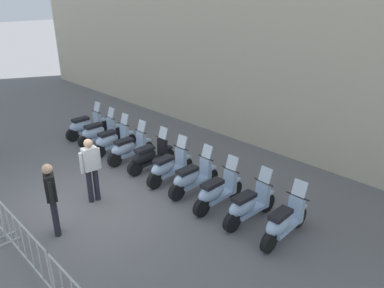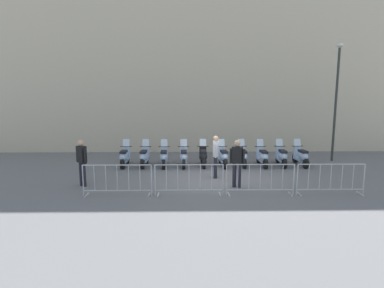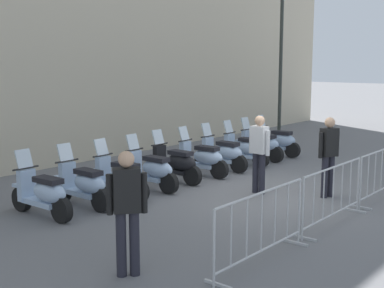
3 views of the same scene
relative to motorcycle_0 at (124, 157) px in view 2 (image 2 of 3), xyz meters
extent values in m
plane|color=slate|center=(4.18, -2.39, -0.45)|extent=(120.00, 120.00, 0.00)
cube|color=beige|center=(4.34, 4.92, 7.52)|extent=(28.05, 3.01, 15.95)
cylinder|color=black|center=(0.00, 0.70, -0.21)|extent=(0.14, 0.48, 0.48)
cylinder|color=black|center=(0.00, -0.54, -0.21)|extent=(0.14, 0.48, 0.48)
cube|color=#A8C1E0|center=(0.00, 0.08, -0.17)|extent=(0.28, 0.87, 0.10)
ellipsoid|color=#A8C1E0|center=(0.00, -0.20, 0.07)|extent=(0.36, 0.84, 0.40)
cube|color=black|center=(0.00, -0.17, 0.29)|extent=(0.28, 0.60, 0.10)
cube|color=#A8C1E0|center=(0.00, 0.51, 0.10)|extent=(0.34, 0.14, 0.60)
cylinder|color=black|center=(0.00, 0.51, 0.43)|extent=(0.56, 0.04, 0.04)
cube|color=silver|center=(0.00, 0.56, 0.61)|extent=(0.32, 0.14, 0.35)
cube|color=#A8C1E0|center=(0.00, 0.70, 0.06)|extent=(0.20, 0.32, 0.06)
cylinder|color=black|center=(0.96, 0.67, -0.21)|extent=(0.16, 0.49, 0.48)
cylinder|color=black|center=(0.91, -0.57, -0.21)|extent=(0.16, 0.49, 0.48)
cube|color=#A8C1E0|center=(0.94, 0.05, -0.17)|extent=(0.31, 0.88, 0.10)
ellipsoid|color=#A8C1E0|center=(0.93, -0.23, 0.07)|extent=(0.39, 0.85, 0.40)
cube|color=black|center=(0.93, -0.20, 0.29)|extent=(0.30, 0.61, 0.10)
cube|color=#A8C1E0|center=(0.96, 0.48, 0.10)|extent=(0.35, 0.15, 0.60)
cylinder|color=black|center=(0.96, 0.48, 0.43)|extent=(0.56, 0.06, 0.04)
cube|color=silver|center=(0.96, 0.53, 0.61)|extent=(0.33, 0.15, 0.35)
cube|color=#A8C1E0|center=(0.96, 0.67, 0.06)|extent=(0.21, 0.33, 0.06)
cylinder|color=black|center=(1.87, 0.59, -0.21)|extent=(0.15, 0.48, 0.48)
cylinder|color=black|center=(1.89, -0.65, -0.21)|extent=(0.15, 0.48, 0.48)
cube|color=#A8C1E0|center=(1.88, -0.03, -0.17)|extent=(0.29, 0.87, 0.10)
ellipsoid|color=#A8C1E0|center=(1.88, -0.31, 0.07)|extent=(0.37, 0.85, 0.40)
cube|color=black|center=(1.88, -0.28, 0.29)|extent=(0.29, 0.60, 0.10)
cube|color=#A8C1E0|center=(1.87, 0.41, 0.10)|extent=(0.34, 0.15, 0.60)
cylinder|color=black|center=(1.87, 0.41, 0.43)|extent=(0.56, 0.05, 0.04)
cube|color=silver|center=(1.87, 0.45, 0.61)|extent=(0.32, 0.14, 0.35)
cube|color=#A8C1E0|center=(1.87, 0.59, 0.06)|extent=(0.21, 0.32, 0.06)
cylinder|color=black|center=(2.82, 0.57, -0.21)|extent=(0.14, 0.48, 0.48)
cylinder|color=black|center=(2.81, -0.67, -0.21)|extent=(0.14, 0.48, 0.48)
cube|color=#A8C1E0|center=(2.82, -0.05, -0.17)|extent=(0.29, 0.87, 0.10)
ellipsoid|color=#A8C1E0|center=(2.82, -0.33, 0.07)|extent=(0.37, 0.84, 0.40)
cube|color=black|center=(2.82, -0.30, 0.29)|extent=(0.28, 0.60, 0.10)
cube|color=#A8C1E0|center=(2.82, 0.38, 0.10)|extent=(0.34, 0.14, 0.60)
cylinder|color=black|center=(2.82, 0.38, 0.43)|extent=(0.56, 0.04, 0.04)
cube|color=silver|center=(2.82, 0.43, 0.61)|extent=(0.32, 0.14, 0.35)
cube|color=#A8C1E0|center=(2.82, 0.57, 0.06)|extent=(0.20, 0.32, 0.06)
cylinder|color=black|center=(3.78, 0.64, -0.21)|extent=(0.15, 0.48, 0.48)
cylinder|color=black|center=(3.74, -0.60, -0.21)|extent=(0.15, 0.48, 0.48)
cube|color=black|center=(3.76, 0.02, -0.17)|extent=(0.30, 0.88, 0.10)
ellipsoid|color=black|center=(3.75, -0.26, 0.07)|extent=(0.38, 0.85, 0.40)
cube|color=black|center=(3.75, -0.23, 0.29)|extent=(0.30, 0.61, 0.10)
cube|color=black|center=(3.77, 0.45, 0.10)|extent=(0.34, 0.15, 0.60)
cylinder|color=black|center=(3.77, 0.45, 0.43)|extent=(0.56, 0.05, 0.04)
cube|color=silver|center=(3.77, 0.50, 0.61)|extent=(0.32, 0.15, 0.35)
cube|color=black|center=(3.78, 0.64, 0.06)|extent=(0.21, 0.33, 0.06)
cylinder|color=black|center=(4.67, 0.56, -0.21)|extent=(0.16, 0.48, 0.48)
cylinder|color=black|center=(4.72, -0.68, -0.21)|extent=(0.16, 0.48, 0.48)
cube|color=#A8C1E0|center=(4.70, -0.06, -0.17)|extent=(0.31, 0.88, 0.10)
ellipsoid|color=#A8C1E0|center=(4.71, -0.34, 0.07)|extent=(0.39, 0.85, 0.40)
cube|color=black|center=(4.71, -0.31, 0.29)|extent=(0.30, 0.61, 0.10)
cube|color=#A8C1E0|center=(4.68, 0.37, 0.10)|extent=(0.35, 0.15, 0.60)
cylinder|color=black|center=(4.68, 0.37, 0.43)|extent=(0.56, 0.06, 0.04)
cube|color=silver|center=(4.68, 0.42, 0.61)|extent=(0.33, 0.15, 0.35)
cube|color=#A8C1E0|center=(4.67, 0.56, 0.06)|extent=(0.21, 0.33, 0.06)
cylinder|color=black|center=(5.67, 0.56, -0.21)|extent=(0.16, 0.49, 0.48)
cylinder|color=black|center=(5.61, -0.68, -0.21)|extent=(0.16, 0.49, 0.48)
cube|color=#A8C1E0|center=(5.64, -0.06, -0.17)|extent=(0.32, 0.88, 0.10)
ellipsoid|color=#A8C1E0|center=(5.63, -0.34, 0.07)|extent=(0.40, 0.86, 0.40)
cube|color=black|center=(5.63, -0.31, 0.29)|extent=(0.31, 0.61, 0.10)
cube|color=#A8C1E0|center=(5.66, 0.37, 0.10)|extent=(0.35, 0.16, 0.60)
cylinder|color=black|center=(5.66, 0.37, 0.43)|extent=(0.56, 0.06, 0.04)
cube|color=silver|center=(5.66, 0.42, 0.61)|extent=(0.33, 0.15, 0.35)
cube|color=#A8C1E0|center=(5.67, 0.56, 0.06)|extent=(0.21, 0.33, 0.06)
cylinder|color=black|center=(6.58, 0.47, -0.21)|extent=(0.15, 0.48, 0.48)
cylinder|color=black|center=(6.57, -0.77, -0.21)|extent=(0.15, 0.48, 0.48)
cube|color=#A8C1E0|center=(6.58, -0.15, -0.17)|extent=(0.29, 0.87, 0.10)
ellipsoid|color=#A8C1E0|center=(6.57, -0.43, 0.07)|extent=(0.37, 0.85, 0.40)
cube|color=black|center=(6.57, -0.40, 0.29)|extent=(0.29, 0.60, 0.10)
cube|color=#A8C1E0|center=(6.58, 0.29, 0.10)|extent=(0.34, 0.14, 0.60)
cylinder|color=black|center=(6.58, 0.29, 0.43)|extent=(0.56, 0.04, 0.04)
cube|color=silver|center=(6.58, 0.34, 0.61)|extent=(0.32, 0.14, 0.35)
cube|color=#A8C1E0|center=(6.58, 0.47, 0.06)|extent=(0.20, 0.32, 0.06)
cylinder|color=black|center=(7.56, 0.51, -0.21)|extent=(0.18, 0.49, 0.48)
cylinder|color=black|center=(7.47, -0.73, -0.21)|extent=(0.18, 0.49, 0.48)
cube|color=#A8C1E0|center=(7.52, -0.11, -0.17)|extent=(0.35, 0.89, 0.10)
ellipsoid|color=#A8C1E0|center=(7.50, -0.39, 0.07)|extent=(0.42, 0.87, 0.40)
cube|color=black|center=(7.50, -0.36, 0.29)|extent=(0.33, 0.62, 0.10)
cube|color=#A8C1E0|center=(7.55, 0.32, 0.10)|extent=(0.35, 0.17, 0.60)
cylinder|color=black|center=(7.55, 0.32, 0.43)|extent=(0.56, 0.08, 0.04)
cube|color=silver|center=(7.55, 0.37, 0.61)|extent=(0.33, 0.16, 0.35)
cube|color=#A8C1E0|center=(7.56, 0.51, 0.06)|extent=(0.22, 0.33, 0.06)
cylinder|color=black|center=(8.45, 0.50, -0.21)|extent=(0.14, 0.48, 0.48)
cylinder|color=black|center=(8.46, -0.74, -0.21)|extent=(0.14, 0.48, 0.48)
cube|color=#A8C1E0|center=(8.46, -0.12, -0.17)|extent=(0.29, 0.87, 0.10)
ellipsoid|color=#A8C1E0|center=(8.46, -0.40, 0.07)|extent=(0.37, 0.84, 0.40)
cube|color=black|center=(8.46, -0.37, 0.29)|extent=(0.29, 0.60, 0.10)
cube|color=#A8C1E0|center=(8.45, 0.31, 0.10)|extent=(0.34, 0.14, 0.60)
cylinder|color=black|center=(8.45, 0.31, 0.43)|extent=(0.56, 0.04, 0.04)
cube|color=silver|center=(8.45, 0.36, 0.61)|extent=(0.32, 0.14, 0.35)
cube|color=#A8C1E0|center=(8.45, 0.50, 0.06)|extent=(0.20, 0.32, 0.06)
cube|color=#B2B5B7|center=(-0.48, -4.34, -0.43)|extent=(0.05, 0.44, 0.04)
cube|color=#B2B5B7|center=(1.60, -4.39, -0.43)|extent=(0.05, 0.44, 0.04)
cylinder|color=#B2B5B7|center=(-0.57, -4.34, 0.07)|extent=(0.04, 0.04, 1.05)
cylinder|color=#B2B5B7|center=(1.69, -4.39, 0.07)|extent=(0.04, 0.04, 1.05)
cylinder|color=#B2B5B7|center=(0.56, -4.37, 0.60)|extent=(2.26, 0.09, 0.04)
cylinder|color=#B2B5B7|center=(0.56, -4.37, -0.27)|extent=(2.26, 0.09, 0.04)
cylinder|color=#B2B5B7|center=(-0.19, -4.35, 0.16)|extent=(0.02, 0.02, 0.87)
cylinder|color=#B2B5B7|center=(0.19, -4.36, 0.16)|extent=(0.02, 0.02, 0.87)
cylinder|color=#B2B5B7|center=(0.56, -4.37, 0.16)|extent=(0.02, 0.02, 0.87)
cylinder|color=#B2B5B7|center=(0.94, -4.37, 0.16)|extent=(0.02, 0.02, 0.87)
cylinder|color=#B2B5B7|center=(1.32, -4.38, 0.16)|extent=(0.02, 0.02, 0.87)
cube|color=#B2B5B7|center=(1.90, -4.40, -0.43)|extent=(0.05, 0.44, 0.04)
cube|color=#B2B5B7|center=(3.98, -4.44, -0.43)|extent=(0.05, 0.44, 0.04)
cylinder|color=#B2B5B7|center=(1.81, -4.39, 0.07)|extent=(0.04, 0.04, 1.05)
cylinder|color=#B2B5B7|center=(4.07, -4.44, 0.07)|extent=(0.04, 0.04, 1.05)
cylinder|color=#B2B5B7|center=(2.94, -4.42, 0.60)|extent=(2.26, 0.09, 0.04)
cylinder|color=#B2B5B7|center=(2.94, -4.42, -0.27)|extent=(2.26, 0.09, 0.04)
cylinder|color=#B2B5B7|center=(2.19, -4.40, 0.16)|extent=(0.02, 0.02, 0.87)
cylinder|color=#B2B5B7|center=(2.57, -4.41, 0.16)|extent=(0.02, 0.02, 0.87)
cylinder|color=#B2B5B7|center=(2.94, -4.42, 0.16)|extent=(0.02, 0.02, 0.87)
cylinder|color=#B2B5B7|center=(3.32, -4.43, 0.16)|extent=(0.02, 0.02, 0.87)
cylinder|color=#B2B5B7|center=(3.69, -4.44, 0.16)|extent=(0.02, 0.02, 0.87)
cube|color=#B2B5B7|center=(4.28, -4.45, -0.43)|extent=(0.05, 0.44, 0.04)
cube|color=#B2B5B7|center=(6.36, -4.49, -0.43)|extent=(0.05, 0.44, 0.04)
cylinder|color=#B2B5B7|center=(4.19, -4.45, 0.07)|extent=(0.04, 0.04, 1.05)
cylinder|color=#B2B5B7|center=(6.45, -4.50, 0.07)|extent=(0.04, 0.04, 1.05)
cylinder|color=#B2B5B7|center=(5.32, -4.47, 0.60)|extent=(2.26, 0.09, 0.04)
cylinder|color=#B2B5B7|center=(5.32, -4.47, -0.27)|extent=(2.26, 0.09, 0.04)
cylinder|color=#B2B5B7|center=(4.57, -4.45, 0.16)|extent=(0.02, 0.02, 0.87)
cylinder|color=#B2B5B7|center=(4.94, -4.46, 0.16)|extent=(0.02, 0.02, 0.87)
cylinder|color=#B2B5B7|center=(5.32, -4.47, 0.16)|extent=(0.02, 0.02, 0.87)
cylinder|color=#B2B5B7|center=(5.70, -4.48, 0.16)|extent=(0.02, 0.02, 0.87)
cylinder|color=#B2B5B7|center=(6.07, -4.49, 0.16)|extent=(0.02, 0.02, 0.87)
cube|color=#B2B5B7|center=(6.66, -4.50, -0.43)|extent=(0.05, 0.44, 0.04)
cube|color=#B2B5B7|center=(8.74, -4.55, -0.43)|extent=(0.05, 0.44, 0.04)
cylinder|color=#B2B5B7|center=(6.57, -4.50, 0.07)|extent=(0.04, 0.04, 1.05)
cylinder|color=#B2B5B7|center=(8.83, -4.55, 0.07)|extent=(0.04, 0.04, 1.05)
cylinder|color=#B2B5B7|center=(7.70, -4.52, 0.60)|extent=(2.26, 0.09, 0.04)
cylinder|color=#B2B5B7|center=(7.70, -4.52, -0.27)|extent=(2.26, 0.09, 0.04)
cylinder|color=#B2B5B7|center=(6.95, -4.51, 0.16)|extent=(0.02, 0.02, 0.87)
cylinder|color=#B2B5B7|center=(7.32, -4.52, 0.16)|extent=(0.02, 0.02, 0.87)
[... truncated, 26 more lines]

